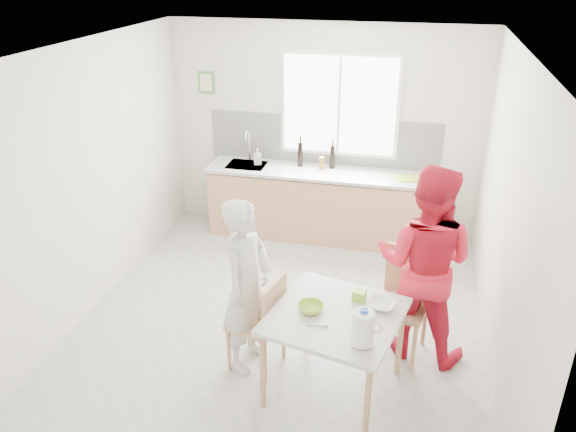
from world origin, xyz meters
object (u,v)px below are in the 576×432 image
(chair_left, at_px, (263,319))
(person_white, at_px, (247,286))
(person_red, at_px, (424,264))
(bowl_white, at_px, (381,305))
(chair_far, at_px, (403,297))
(milk_jug, at_px, (364,328))
(bowl_green, at_px, (311,308))
(wine_bottle_b, at_px, (332,157))
(dining_table, at_px, (335,322))
(wine_bottle_a, at_px, (300,154))

(chair_left, distance_m, person_white, 0.34)
(person_red, distance_m, bowl_white, 0.65)
(chair_far, height_order, milk_jug, milk_jug)
(person_white, distance_m, bowl_green, 0.63)
(person_white, bearing_deg, wine_bottle_b, 6.88)
(dining_table, height_order, wine_bottle_b, wine_bottle_b)
(person_white, bearing_deg, bowl_white, -77.52)
(milk_jug, bearing_deg, dining_table, 139.30)
(chair_far, distance_m, wine_bottle_b, 2.52)
(bowl_white, relative_size, wine_bottle_b, 0.76)
(dining_table, xyz_separation_m, chair_far, (0.53, 0.73, -0.14))
(person_white, bearing_deg, chair_left, -90.00)
(chair_left, relative_size, wine_bottle_a, 2.89)
(dining_table, distance_m, chair_far, 0.91)
(chair_left, bearing_deg, milk_jug, 74.48)
(chair_far, bearing_deg, wine_bottle_a, 136.16)
(chair_far, relative_size, bowl_green, 4.87)
(dining_table, bearing_deg, milk_jug, -53.55)
(chair_left, distance_m, milk_jug, 1.13)
(dining_table, distance_m, wine_bottle_a, 3.11)
(bowl_green, distance_m, wine_bottle_a, 3.05)
(chair_left, relative_size, bowl_green, 4.46)
(person_red, xyz_separation_m, milk_jug, (-0.42, -1.06, 0.01))
(wine_bottle_b, bearing_deg, person_red, -62.05)
(chair_far, distance_m, person_red, 0.40)
(bowl_green, bearing_deg, milk_jug, -36.44)
(person_red, relative_size, bowl_white, 8.18)
(chair_far, distance_m, bowl_white, 0.63)
(person_white, bearing_deg, dining_table, -90.00)
(chair_left, height_order, bowl_green, chair_left)
(bowl_green, bearing_deg, bowl_white, 18.11)
(person_red, height_order, bowl_green, person_red)
(chair_far, relative_size, wine_bottle_a, 3.15)
(dining_table, xyz_separation_m, wine_bottle_a, (-0.93, 2.95, 0.38))
(bowl_white, height_order, wine_bottle_a, wine_bottle_a)
(wine_bottle_a, xyz_separation_m, wine_bottle_b, (0.41, 0.02, -0.01))
(person_red, height_order, wine_bottle_a, person_red)
(bowl_green, bearing_deg, wine_bottle_b, 96.00)
(chair_far, height_order, wine_bottle_b, wine_bottle_b)
(chair_left, distance_m, person_red, 1.51)
(person_red, xyz_separation_m, wine_bottle_a, (-1.61, 2.23, 0.15))
(dining_table, xyz_separation_m, bowl_green, (-0.21, -0.00, 0.11))
(chair_left, xyz_separation_m, milk_jug, (0.92, -0.50, 0.43))
(bowl_green, xyz_separation_m, bowl_white, (0.55, 0.18, -0.00))
(chair_left, xyz_separation_m, wine_bottle_b, (0.15, 2.81, 0.56))
(milk_jug, bearing_deg, bowl_green, 156.41)
(chair_far, relative_size, person_white, 0.62)
(person_red, height_order, milk_jug, person_red)
(chair_far, distance_m, person_white, 1.46)
(bowl_white, height_order, milk_jug, milk_jug)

